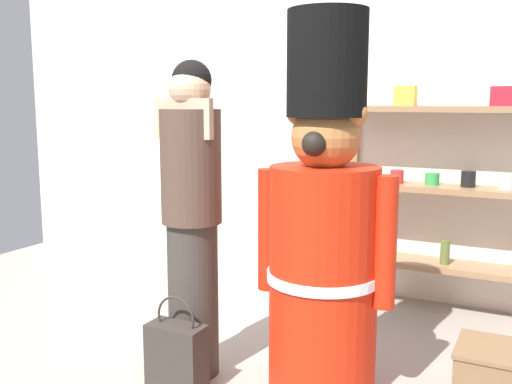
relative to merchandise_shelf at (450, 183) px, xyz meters
name	(u,v)px	position (x,y,z in m)	size (l,w,h in m)	color
back_wall	(343,121)	(-0.84, 0.22, 0.40)	(6.40, 0.12, 2.60)	silver
merchandise_shelf	(450,183)	(0.00, 0.00, 0.00)	(1.46, 0.35, 1.79)	#93704C
teddy_bear_guard	(324,235)	(-0.37, -1.44, -0.10)	(0.71, 0.56, 1.87)	red
person_shopper	(192,213)	(-1.05, -1.58, -0.03)	(0.33, 0.31, 1.66)	#38332D
shopping_bag	(177,356)	(-1.02, -1.78, -0.72)	(0.29, 0.15, 0.49)	#332D28
display_crate	(503,379)	(0.46, -1.23, -0.75)	(0.44, 0.36, 0.30)	brown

